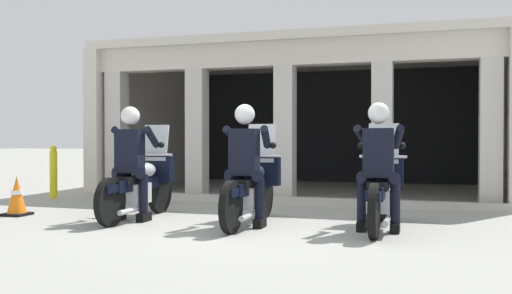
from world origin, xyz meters
TOP-DOWN VIEW (x-y plane):
  - ground_plane at (0.00, 3.00)m, footprint 80.00×80.00m
  - station_building at (-0.27, 5.67)m, footprint 8.07×5.35m
  - kerb_strip at (-0.27, 2.55)m, footprint 7.57×0.24m
  - motorcycle_left at (-1.68, 0.26)m, footprint 0.62×2.04m
  - police_officer_left at (-1.68, -0.02)m, footprint 0.63×0.61m
  - motorcycle_center at (0.00, 0.22)m, footprint 0.62×2.04m
  - police_officer_center at (0.00, -0.06)m, footprint 0.63×0.61m
  - motorcycle_right at (1.68, 0.35)m, footprint 0.62×2.04m
  - police_officer_right at (1.68, 0.07)m, footprint 0.63×0.61m
  - traffic_cone_flank at (-3.57, -0.05)m, footprint 0.34×0.34m
  - bollard_kerbside at (-4.57, 2.12)m, footprint 0.14×0.14m

SIDE VIEW (x-z plane):
  - ground_plane at x=0.00m, z-range 0.00..0.00m
  - kerb_strip at x=-0.27m, z-range 0.00..0.12m
  - traffic_cone_flank at x=-3.57m, z-range -0.01..0.58m
  - bollard_kerbside at x=-4.57m, z-range 0.00..1.00m
  - motorcycle_left at x=-1.68m, z-range -0.17..1.17m
  - motorcycle_center at x=0.00m, z-range -0.17..1.17m
  - motorcycle_right at x=1.68m, z-range -0.17..1.17m
  - police_officer_left at x=-1.68m, z-range 0.15..1.73m
  - police_officer_center at x=0.00m, z-range 0.15..1.73m
  - police_officer_right at x=1.68m, z-range 0.15..1.73m
  - station_building at x=-0.27m, z-range 0.40..3.45m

